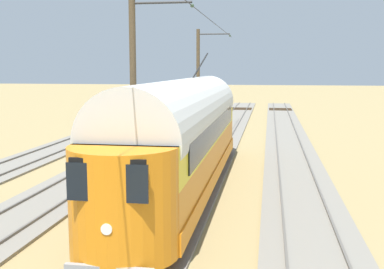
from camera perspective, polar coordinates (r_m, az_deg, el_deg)
ground_plane at (r=24.59m, az=-3.75°, el=-3.12°), size 220.00×220.00×0.00m
track_streetcar_siding at (r=24.30m, az=11.95°, el=-3.28°), size 2.80×80.00×0.18m
track_adjacent_siding at (r=24.49m, az=1.50°, el=-3.02°), size 2.80×80.00×0.18m
track_third_siding at (r=25.46m, az=-8.47°, el=-2.68°), size 2.80×80.00×0.18m
track_outer_siding at (r=27.13m, az=-17.45°, el=-2.31°), size 2.80×80.00×0.18m
vintage_streetcar at (r=18.32m, az=-1.00°, el=0.26°), size 2.65×17.81×5.32m
catenary_pole_foreground at (r=39.08m, az=0.83°, el=7.01°), size 2.78×0.28×7.80m
catenary_pole_mid_near at (r=20.70m, az=-6.86°, el=6.09°), size 2.78×0.28×7.80m
overhead_wire_run at (r=21.01m, az=0.20°, el=14.91°), size 2.58×41.55×0.18m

